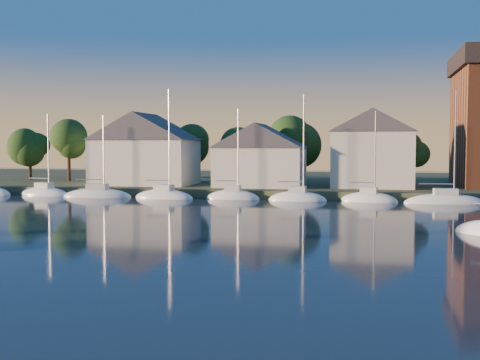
% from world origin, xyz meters
% --- Properties ---
extents(ground, '(260.00, 260.00, 0.00)m').
position_xyz_m(ground, '(0.00, 0.00, 0.00)').
color(ground, black).
rests_on(ground, ground).
extents(shoreline_land, '(160.00, 50.00, 2.00)m').
position_xyz_m(shoreline_land, '(0.00, 75.00, 0.00)').
color(shoreline_land, '#364025').
rests_on(shoreline_land, ground).
extents(wooden_dock, '(120.00, 3.00, 1.00)m').
position_xyz_m(wooden_dock, '(0.00, 52.00, 0.00)').
color(wooden_dock, brown).
rests_on(wooden_dock, ground).
extents(clubhouse_west, '(13.65, 9.45, 9.64)m').
position_xyz_m(clubhouse_west, '(-22.00, 58.00, 5.93)').
color(clubhouse_west, silver).
rests_on(clubhouse_west, shoreline_land).
extents(clubhouse_centre, '(11.55, 8.40, 8.08)m').
position_xyz_m(clubhouse_centre, '(-6.00, 57.00, 5.13)').
color(clubhouse_centre, silver).
rests_on(clubhouse_centre, shoreline_land).
extents(clubhouse_east, '(10.50, 8.40, 9.80)m').
position_xyz_m(clubhouse_east, '(8.00, 59.00, 6.00)').
color(clubhouse_east, silver).
rests_on(clubhouse_east, shoreline_land).
extents(tree_line, '(93.40, 5.40, 8.90)m').
position_xyz_m(tree_line, '(2.00, 63.00, 7.18)').
color(tree_line, '#352518').
rests_on(tree_line, shoreline_land).
extents(moored_fleet, '(71.50, 2.40, 12.05)m').
position_xyz_m(moored_fleet, '(-8.00, 49.00, 0.10)').
color(moored_fleet, white).
rests_on(moored_fleet, ground).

